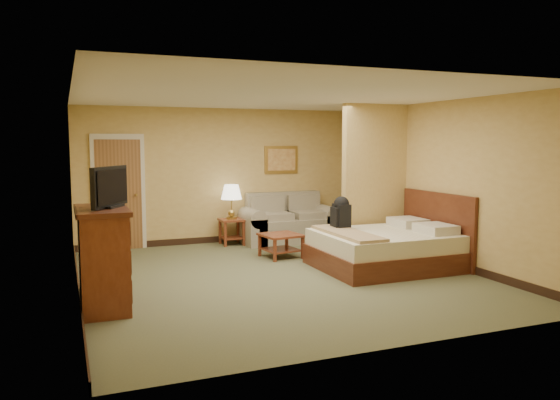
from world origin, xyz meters
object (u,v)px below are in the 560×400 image
dresser (103,258)px  bed (390,248)px  loveseat (289,226)px  coffee_table (281,241)px

dresser → bed: 4.34m
loveseat → dresser: dresser is taller
dresser → coffee_table: bearing=32.1°
loveseat → coffee_table: size_ratio=2.68×
loveseat → bed: 2.74m
coffee_table → dresser: (-3.00, -1.88, 0.31)m
loveseat → coffee_table: 1.53m
loveseat → bed: bed is taller
loveseat → bed: size_ratio=0.91×
coffee_table → bed: 1.85m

